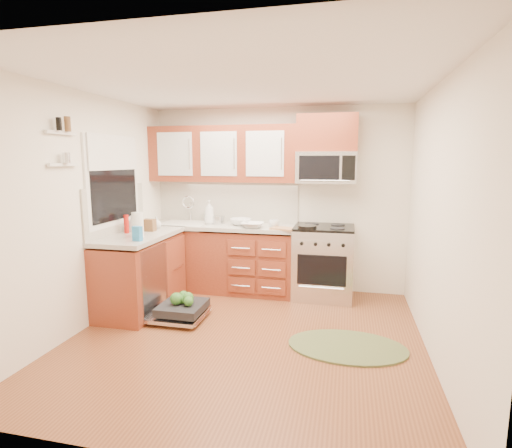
% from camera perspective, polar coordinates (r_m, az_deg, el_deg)
% --- Properties ---
extents(floor, '(3.50, 3.50, 0.00)m').
position_cam_1_polar(floor, '(4.23, -1.43, -15.94)').
color(floor, brown).
rests_on(floor, ground).
extents(ceiling, '(3.50, 3.50, 0.00)m').
position_cam_1_polar(ceiling, '(3.90, -1.58, 19.55)').
color(ceiling, white).
rests_on(ceiling, ground).
extents(wall_back, '(3.50, 0.04, 2.50)m').
position_cam_1_polar(wall_back, '(5.57, 2.99, 3.50)').
color(wall_back, white).
rests_on(wall_back, ground).
extents(wall_front, '(3.50, 0.04, 2.50)m').
position_cam_1_polar(wall_front, '(2.25, -12.70, -5.04)').
color(wall_front, white).
rests_on(wall_front, ground).
extents(wall_left, '(0.04, 3.50, 2.50)m').
position_cam_1_polar(wall_left, '(4.63, -22.99, 1.65)').
color(wall_left, white).
rests_on(wall_left, ground).
extents(wall_right, '(0.04, 3.50, 2.50)m').
position_cam_1_polar(wall_right, '(3.84, 24.71, 0.14)').
color(wall_right, white).
rests_on(wall_right, ground).
extents(base_cabinet_back, '(2.05, 0.60, 0.85)m').
position_cam_1_polar(base_cabinet_back, '(5.60, -4.97, -5.07)').
color(base_cabinet_back, maroon).
rests_on(base_cabinet_back, ground).
extents(base_cabinet_left, '(0.60, 1.25, 0.85)m').
position_cam_1_polar(base_cabinet_left, '(5.06, -16.14, -6.94)').
color(base_cabinet_left, maroon).
rests_on(base_cabinet_left, ground).
extents(countertop_back, '(2.07, 0.64, 0.05)m').
position_cam_1_polar(countertop_back, '(5.50, -5.07, -0.29)').
color(countertop_back, beige).
rests_on(countertop_back, base_cabinet_back).
extents(countertop_left, '(0.64, 1.27, 0.05)m').
position_cam_1_polar(countertop_left, '(4.95, -16.28, -1.65)').
color(countertop_left, beige).
rests_on(countertop_left, base_cabinet_left).
extents(backsplash_back, '(2.05, 0.02, 0.57)m').
position_cam_1_polar(backsplash_back, '(5.73, -4.21, 3.24)').
color(backsplash_back, beige).
rests_on(backsplash_back, ground).
extents(backsplash_left, '(0.02, 1.25, 0.57)m').
position_cam_1_polar(backsplash_left, '(5.06, -19.36, 1.97)').
color(backsplash_left, beige).
rests_on(backsplash_left, ground).
extents(upper_cabinets, '(2.05, 0.35, 0.75)m').
position_cam_1_polar(upper_cabinets, '(5.55, -4.78, 9.92)').
color(upper_cabinets, maroon).
rests_on(upper_cabinets, ground).
extents(cabinet_over_mw, '(0.76, 0.35, 0.47)m').
position_cam_1_polar(cabinet_over_mw, '(5.31, 10.16, 12.66)').
color(cabinet_over_mw, maroon).
rests_on(cabinet_over_mw, ground).
extents(range, '(0.76, 0.64, 0.95)m').
position_cam_1_polar(range, '(5.32, 9.58, -5.38)').
color(range, silver).
rests_on(range, ground).
extents(microwave, '(0.76, 0.38, 0.40)m').
position_cam_1_polar(microwave, '(5.27, 10.01, 7.96)').
color(microwave, silver).
rests_on(microwave, ground).
extents(sink, '(0.62, 0.50, 0.26)m').
position_cam_1_polar(sink, '(5.68, -10.17, -1.12)').
color(sink, white).
rests_on(sink, ground).
extents(dishwasher, '(0.70, 0.60, 0.20)m').
position_cam_1_polar(dishwasher, '(4.72, -10.90, -12.08)').
color(dishwasher, silver).
rests_on(dishwasher, ground).
extents(window, '(0.03, 1.05, 1.05)m').
position_cam_1_polar(window, '(5.01, -19.72, 5.80)').
color(window, white).
rests_on(window, ground).
extents(window_blind, '(0.02, 0.96, 0.40)m').
position_cam_1_polar(window_blind, '(4.99, -19.68, 9.58)').
color(window_blind, white).
rests_on(window_blind, ground).
extents(shelf_upper, '(0.04, 0.40, 0.03)m').
position_cam_1_polar(shelf_upper, '(4.31, -26.10, 11.63)').
color(shelf_upper, white).
rests_on(shelf_upper, ground).
extents(shelf_lower, '(0.04, 0.40, 0.03)m').
position_cam_1_polar(shelf_lower, '(4.30, -25.82, 7.64)').
color(shelf_lower, white).
rests_on(shelf_lower, ground).
extents(rug, '(1.31, 1.04, 0.02)m').
position_cam_1_polar(rug, '(4.13, 12.88, -16.71)').
color(rug, '#59683B').
rests_on(rug, ground).
extents(skillet, '(0.27, 0.27, 0.04)m').
position_cam_1_polar(skillet, '(4.99, 7.31, -0.45)').
color(skillet, black).
rests_on(skillet, range).
extents(stock_pot, '(0.23, 0.23, 0.11)m').
position_cam_1_polar(stock_pot, '(5.53, -5.44, 0.62)').
color(stock_pot, silver).
rests_on(stock_pot, countertop_back).
extents(cutting_board, '(0.35, 0.27, 0.02)m').
position_cam_1_polar(cutting_board, '(5.07, 3.92, -0.65)').
color(cutting_board, '#A5744B').
rests_on(cutting_board, countertop_back).
extents(canister, '(0.09, 0.09, 0.14)m').
position_cam_1_polar(canister, '(5.77, -7.04, 1.10)').
color(canister, silver).
rests_on(canister, countertop_back).
extents(paper_towel_roll, '(0.17, 0.17, 0.28)m').
position_cam_1_polar(paper_towel_roll, '(4.73, -16.54, -0.11)').
color(paper_towel_roll, white).
rests_on(paper_towel_roll, countertop_left).
extents(mustard_bottle, '(0.08, 0.08, 0.21)m').
position_cam_1_polar(mustard_bottle, '(5.11, -16.45, 0.15)').
color(mustard_bottle, gold).
rests_on(mustard_bottle, countertop_left).
extents(red_bottle, '(0.06, 0.06, 0.22)m').
position_cam_1_polar(red_bottle, '(5.03, -18.03, -0.00)').
color(red_bottle, red).
rests_on(red_bottle, countertop_left).
extents(wooden_box, '(0.15, 0.11, 0.15)m').
position_cam_1_polar(wooden_box, '(5.11, -15.01, -0.15)').
color(wooden_box, brown).
rests_on(wooden_box, countertop_left).
extents(blue_carton, '(0.11, 0.08, 0.16)m').
position_cam_1_polar(blue_carton, '(4.51, -16.58, -1.33)').
color(blue_carton, '#2980C2').
rests_on(blue_carton, countertop_left).
extents(bowl_a, '(0.30, 0.30, 0.07)m').
position_cam_1_polar(bowl_a, '(5.17, -0.50, -0.16)').
color(bowl_a, '#999999').
rests_on(bowl_a, countertop_back).
extents(bowl_b, '(0.38, 0.38, 0.09)m').
position_cam_1_polar(bowl_b, '(5.38, -2.19, 0.30)').
color(bowl_b, '#999999').
rests_on(bowl_b, countertop_back).
extents(cup, '(0.15, 0.15, 0.10)m').
position_cam_1_polar(cup, '(5.21, 2.60, 0.07)').
color(cup, '#999999').
rests_on(cup, countertop_back).
extents(soap_bottle_a, '(0.14, 0.14, 0.33)m').
position_cam_1_polar(soap_bottle_a, '(5.50, -6.69, 1.68)').
color(soap_bottle_a, '#999999').
rests_on(soap_bottle_a, countertop_back).
extents(soap_bottle_b, '(0.09, 0.10, 0.20)m').
position_cam_1_polar(soap_bottle_b, '(5.13, -17.31, 0.07)').
color(soap_bottle_b, '#999999').
rests_on(soap_bottle_b, countertop_left).
extents(soap_bottle_c, '(0.12, 0.12, 0.15)m').
position_cam_1_polar(soap_bottle_c, '(5.28, -14.04, 0.20)').
color(soap_bottle_c, '#999999').
rests_on(soap_bottle_c, countertop_left).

